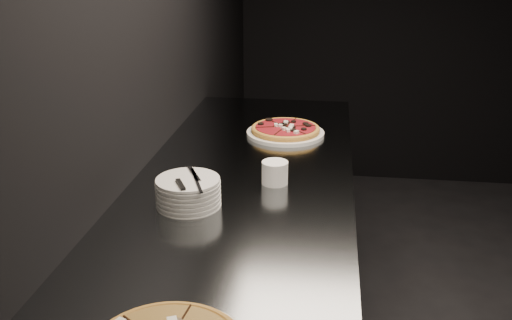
# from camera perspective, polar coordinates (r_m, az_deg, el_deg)

# --- Properties ---
(wall_left) EXTENTS (0.02, 5.00, 2.80)m
(wall_left) POSITION_cam_1_polar(r_m,az_deg,el_deg) (1.77, -14.29, 11.47)
(wall_left) COLOR black
(wall_left) RESTS_ON floor
(counter) EXTENTS (0.74, 2.44, 0.92)m
(counter) POSITION_cam_1_polar(r_m,az_deg,el_deg) (2.04, -1.80, -15.43)
(counter) COLOR slate
(counter) RESTS_ON floor
(pizza_tomato) EXTENTS (0.35, 0.35, 0.04)m
(pizza_tomato) POSITION_cam_1_polar(r_m,az_deg,el_deg) (2.38, 2.96, 2.98)
(pizza_tomato) COLOR silver
(pizza_tomato) RESTS_ON counter
(plate_stack) EXTENTS (0.19, 0.19, 0.09)m
(plate_stack) POSITION_cam_1_polar(r_m,az_deg,el_deg) (1.74, -6.78, -3.21)
(plate_stack) COLOR silver
(plate_stack) RESTS_ON counter
(cutlery) EXTENTS (0.08, 0.20, 0.01)m
(cutlery) POSITION_cam_1_polar(r_m,az_deg,el_deg) (1.71, -6.72, -2.01)
(cutlery) COLOR #B9BCC0
(cutlery) RESTS_ON plate_stack
(ramekin) EXTENTS (0.09, 0.09, 0.08)m
(ramekin) POSITION_cam_1_polar(r_m,az_deg,el_deg) (1.89, 1.90, -1.20)
(ramekin) COLOR white
(ramekin) RESTS_ON counter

